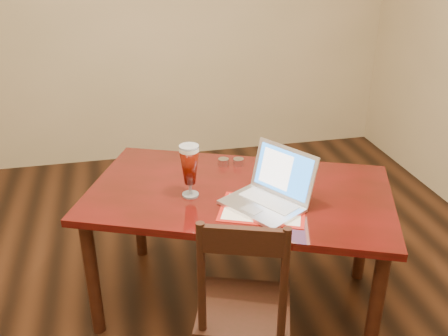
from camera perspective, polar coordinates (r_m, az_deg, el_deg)
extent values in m
cube|color=tan|center=(4.38, -10.39, 17.65)|extent=(4.50, 0.01, 2.70)
cube|color=#500A0A|center=(2.57, 1.75, -2.96)|extent=(1.75, 1.39, 0.04)
cylinder|color=#35170D|center=(2.66, -14.80, -12.07)|extent=(0.07, 0.07, 0.68)
cylinder|color=#35170D|center=(2.48, 16.88, -15.41)|extent=(0.07, 0.07, 0.68)
cylinder|color=#35170D|center=(3.20, -9.73, -4.55)|extent=(0.07, 0.07, 0.68)
cylinder|color=#35170D|center=(3.06, 15.68, -6.74)|extent=(0.07, 0.07, 0.68)
cube|color=#A9170F|center=(2.39, 4.44, -4.75)|extent=(0.48, 0.42, 0.00)
cube|color=white|center=(2.39, 4.44, -4.71)|extent=(0.43, 0.37, 0.00)
cube|color=silver|center=(2.40, 4.30, -4.35)|extent=(0.40, 0.44, 0.02)
cube|color=#B4B4B9|center=(2.43, 5.08, -3.74)|extent=(0.25, 0.31, 0.00)
cube|color=#B8B7BC|center=(2.35, 3.18, -4.76)|extent=(0.10, 0.11, 0.00)
cube|color=silver|center=(2.45, 6.82, -0.41)|extent=(0.25, 0.34, 0.24)
cube|color=blue|center=(2.44, 6.73, -0.42)|extent=(0.22, 0.30, 0.20)
cube|color=white|center=(2.47, 5.94, -0.11)|extent=(0.14, 0.18, 0.17)
cylinder|color=silver|center=(2.51, -3.86, -3.05)|extent=(0.08, 0.08, 0.01)
cylinder|color=silver|center=(2.50, -3.88, -2.35)|extent=(0.01, 0.01, 0.06)
cylinder|color=beige|center=(2.40, -4.03, 2.15)|extent=(0.10, 0.10, 0.02)
cylinder|color=silver|center=(2.40, -4.04, 2.46)|extent=(0.10, 0.10, 0.01)
cylinder|color=silver|center=(2.82, -0.06, 0.69)|extent=(0.06, 0.06, 0.04)
cylinder|color=silver|center=(2.82, 1.66, 0.69)|extent=(0.06, 0.06, 0.04)
cube|color=black|center=(2.29, 2.31, -15.90)|extent=(0.50, 0.49, 0.04)
cylinder|color=black|center=(2.56, -1.27, -16.98)|extent=(0.04, 0.04, 0.39)
cylinder|color=black|center=(2.54, 6.32, -17.45)|extent=(0.04, 0.04, 0.39)
cylinder|color=black|center=(2.01, -2.60, -12.52)|extent=(0.03, 0.03, 0.51)
cylinder|color=black|center=(1.99, 6.86, -13.10)|extent=(0.03, 0.03, 0.51)
cube|color=black|center=(1.88, 2.20, -8.31)|extent=(0.31, 0.13, 0.11)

